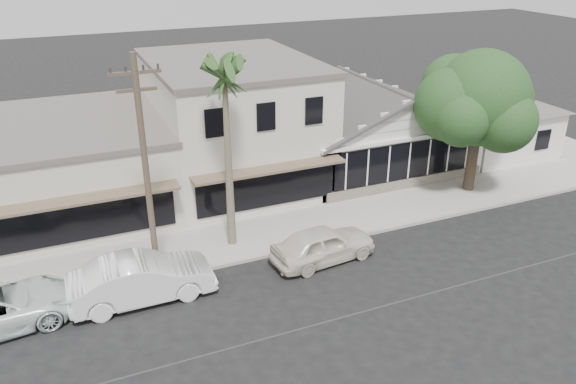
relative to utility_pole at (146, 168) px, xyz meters
name	(u,v)px	position (x,y,z in m)	size (l,w,h in m)	color
ground	(421,296)	(9.00, -5.20, -4.79)	(140.00, 140.00, 0.00)	black
sidewalk_north	(174,253)	(1.00, 1.55, -4.71)	(90.00, 3.50, 0.15)	#9E9991
corner_shop	(370,123)	(14.00, 7.27, -2.17)	(10.40, 8.60, 5.10)	white
side_cottage	(491,129)	(22.20, 6.30, -3.29)	(6.00, 6.00, 3.00)	white
row_building_near	(233,124)	(6.00, 8.30, -1.54)	(8.00, 10.00, 6.50)	beige
row_building_midnear	(60,169)	(-3.00, 8.30, -2.69)	(10.00, 10.00, 4.20)	beige
utility_pole	(146,168)	(0.00, 0.00, 0.00)	(1.80, 0.24, 9.00)	brown
car_0	(323,244)	(6.71, -1.39, -4.02)	(1.82, 4.53, 1.54)	silver
car_1	(142,279)	(-0.77, -1.22, -3.91)	(1.87, 5.36, 1.77)	white
shade_tree	(477,100)	(16.96, 2.11, 0.19)	(6.82, 6.17, 7.57)	#483C2C
palm_east	(224,77)	(3.55, 1.29, 2.77)	(2.73, 2.73, 8.79)	#726651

